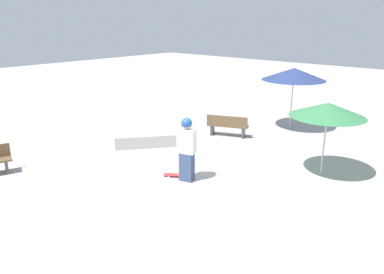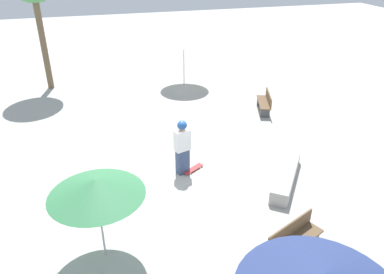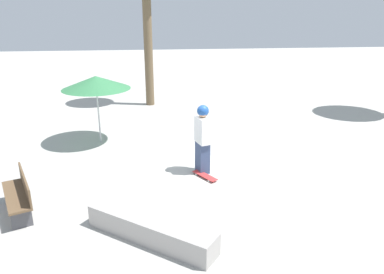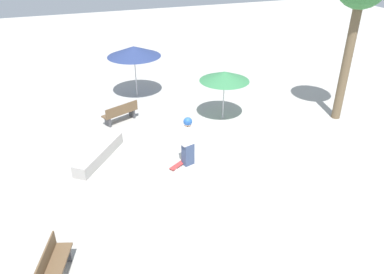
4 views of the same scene
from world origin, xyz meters
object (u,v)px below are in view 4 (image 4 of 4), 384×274
Objects in this scene: skater_main at (188,140)px; bench_far at (52,268)px; shade_umbrella_green at (225,76)px; bench_near at (120,113)px; shade_umbrella_navy at (134,51)px; concrete_ledge at (99,154)px; skateboard at (179,165)px.

bench_far is at bearing 21.44° from skater_main.
shade_umbrella_green is (6.73, -7.37, 1.54)m from bench_far.
shade_umbrella_navy reaches higher than bench_near.
bench_near is at bearing 153.93° from shade_umbrella_navy.
shade_umbrella_green is at bearing -149.22° from skater_main.
bench_near is at bearing -85.74° from skater_main.
bench_far is at bearing 132.39° from shade_umbrella_green.
bench_near reaches higher than concrete_ledge.
shade_umbrella_green is at bearing -167.67° from skateboard.
bench_near is at bearing -25.32° from concrete_ledge.
skateboard is 2.94m from concrete_ledge.
bench_far is at bearing 157.60° from shade_umbrella_navy.
concrete_ledge is 0.96× the size of shade_umbrella_navy.
skater_main reaches higher than concrete_ledge.
concrete_ledge is at bearing -138.89° from bench_near.
shade_umbrella_navy is (6.81, 0.34, 1.29)m from skater_main.
skater_main is 1.00m from skateboard.
skateboard is 7.17m from shade_umbrella_navy.
skater_main reaches higher than bench_near.
shade_umbrella_navy is at bearing 176.27° from bench_far.
skater_main is 6.93m from shade_umbrella_navy.
shade_umbrella_navy is at bearing 38.30° from shade_umbrella_green.
skateboard is 0.47× the size of bench_far.
skater_main is 4.13m from shade_umbrella_green.
shade_umbrella_green is (3.00, -3.05, 1.90)m from skateboard.
skater_main is 6.02m from bench_far.
shade_umbrella_green is at bearing -141.70° from shade_umbrella_navy.
bench_near is 3.49m from shade_umbrella_navy.
bench_far reaches higher than skateboard.
concrete_ledge is 1.49× the size of bench_far.
concrete_ledge is (1.40, 2.94, -0.77)m from skater_main.
skater_main is 4.50m from bench_near.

